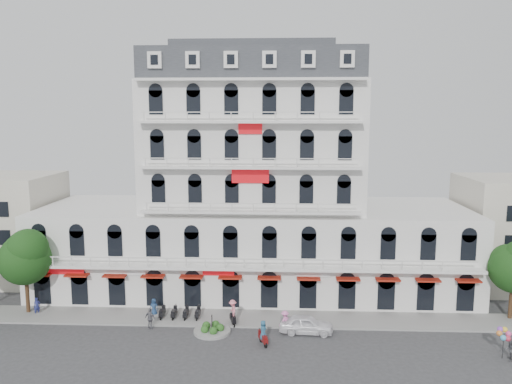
% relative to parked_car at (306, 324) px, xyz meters
% --- Properties ---
extents(ground, '(120.00, 120.00, 0.00)m').
position_rel_parked_car_xyz_m(ground, '(-5.12, -6.29, -0.79)').
color(ground, '#38383A').
rests_on(ground, ground).
extents(sidewalk, '(53.00, 4.00, 0.16)m').
position_rel_parked_car_xyz_m(sidewalk, '(-5.12, 2.71, -0.71)').
color(sidewalk, gray).
rests_on(sidewalk, ground).
extents(main_building, '(45.00, 15.00, 25.80)m').
position_rel_parked_car_xyz_m(main_building, '(-5.12, 11.71, 9.17)').
color(main_building, silver).
rests_on(main_building, ground).
extents(traffic_island, '(3.20, 3.20, 1.60)m').
position_rel_parked_car_xyz_m(traffic_island, '(-8.12, -0.28, -0.53)').
color(traffic_island, gray).
rests_on(traffic_island, ground).
extents(parked_scooter_row, '(4.40, 1.80, 1.10)m').
position_rel_parked_car_xyz_m(parked_scooter_row, '(-11.47, 2.51, -0.79)').
color(parked_scooter_row, black).
rests_on(parked_scooter_row, ground).
extents(tree_west_inner, '(4.76, 4.76, 8.25)m').
position_rel_parked_car_xyz_m(tree_west_inner, '(-26.07, 3.20, 4.90)').
color(tree_west_inner, '#382314').
rests_on(tree_west_inner, ground).
extents(parked_car, '(4.74, 2.14, 1.58)m').
position_rel_parked_car_xyz_m(parked_car, '(0.00, 0.00, 0.00)').
color(parked_car, white).
rests_on(parked_car, ground).
extents(rider_east, '(0.89, 1.62, 2.10)m').
position_rel_parked_car_xyz_m(rider_east, '(-3.65, -2.46, 0.24)').
color(rider_east, maroon).
rests_on(rider_east, ground).
extents(rider_center, '(0.99, 1.67, 2.35)m').
position_rel_parked_car_xyz_m(rider_center, '(-6.48, 1.38, 0.47)').
color(rider_center, black).
rests_on(rider_center, ground).
extents(pedestrian_left, '(0.86, 0.61, 1.65)m').
position_rel_parked_car_xyz_m(pedestrian_left, '(-14.06, 3.21, 0.03)').
color(pedestrian_left, navy).
rests_on(pedestrian_left, ground).
extents(pedestrian_mid, '(1.19, 0.88, 1.88)m').
position_rel_parked_car_xyz_m(pedestrian_mid, '(-13.64, 0.27, 0.15)').
color(pedestrian_mid, slate).
rests_on(pedestrian_mid, ground).
extents(pedestrian_right, '(1.33, 1.29, 1.83)m').
position_rel_parked_car_xyz_m(pedestrian_right, '(-1.83, 0.34, 0.12)').
color(pedestrian_right, pink).
rests_on(pedestrian_right, ground).
extents(pedestrian_far, '(0.71, 0.71, 1.66)m').
position_rel_parked_car_xyz_m(pedestrian_far, '(-25.12, 2.92, 0.04)').
color(pedestrian_far, navy).
rests_on(pedestrian_far, ground).
extents(balloon_vendor, '(1.37, 1.29, 2.45)m').
position_rel_parked_car_xyz_m(balloon_vendor, '(15.13, -4.12, 0.49)').
color(balloon_vendor, '#4E5055').
rests_on(balloon_vendor, ground).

